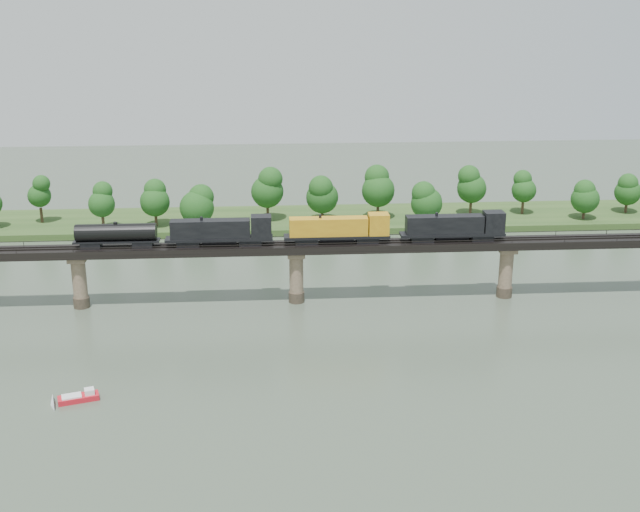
{
  "coord_description": "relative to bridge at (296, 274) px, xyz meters",
  "views": [
    {
      "loc": [
        -5.27,
        -111.55,
        55.29
      ],
      "look_at": [
        4.45,
        30.0,
        9.0
      ],
      "focal_mm": 45.0,
      "sensor_mm": 36.0,
      "label": 1
    }
  ],
  "objects": [
    {
      "name": "bridge",
      "position": [
        0.0,
        0.0,
        0.0
      ],
      "size": [
        236.0,
        30.0,
        11.5
      ],
      "color": "#473A2D",
      "rests_on": "ground"
    },
    {
      "name": "freight_train",
      "position": [
        0.54,
        0.0,
        8.65
      ],
      "size": [
        79.39,
        3.09,
        5.46
      ],
      "color": "black",
      "rests_on": "bridge"
    },
    {
      "name": "ground",
      "position": [
        0.0,
        -30.0,
        -5.46
      ],
      "size": [
        400.0,
        400.0,
        0.0
      ],
      "primitive_type": "plane",
      "color": "#384536",
      "rests_on": "ground"
    },
    {
      "name": "motorboat",
      "position": [
        -32.67,
        -36.77,
        -4.92
      ],
      "size": [
        6.01,
        3.58,
        1.59
      ],
      "rotation": [
        0.0,
        0.0,
        0.29
      ],
      "color": "red",
      "rests_on": "ground"
    },
    {
      "name": "far_bank",
      "position": [
        0.0,
        55.0,
        -4.66
      ],
      "size": [
        300.0,
        24.0,
        1.6
      ],
      "primitive_type": "cube",
      "color": "#2B461C",
      "rests_on": "ground"
    },
    {
      "name": "bridge_superstructure",
      "position": [
        0.0,
        0.0,
        6.33
      ],
      "size": [
        220.0,
        4.9,
        0.75
      ],
      "color": "black",
      "rests_on": "bridge"
    },
    {
      "name": "far_treeline",
      "position": [
        -8.21,
        50.52,
        3.37
      ],
      "size": [
        289.06,
        17.54,
        13.6
      ],
      "color": "#382619",
      "rests_on": "far_bank"
    }
  ]
}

